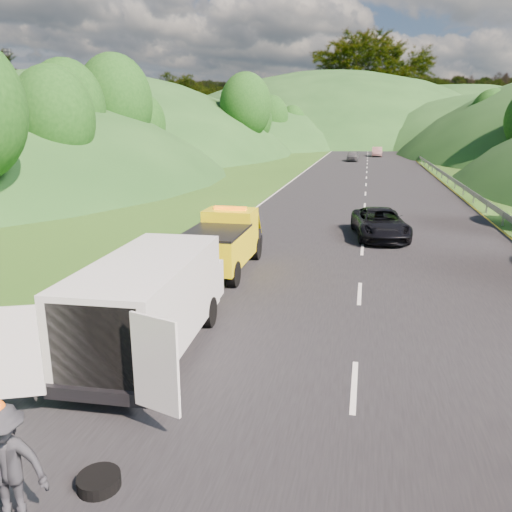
% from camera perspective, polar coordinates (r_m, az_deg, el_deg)
% --- Properties ---
extents(ground, '(320.00, 320.00, 0.00)m').
position_cam_1_polar(ground, '(13.11, -1.97, -9.09)').
color(ground, '#38661E').
rests_on(ground, ground).
extents(road_surface, '(14.00, 200.00, 0.02)m').
position_cam_1_polar(road_surface, '(51.86, 12.50, 8.73)').
color(road_surface, black).
rests_on(road_surface, ground).
extents(guardrail, '(0.06, 140.00, 1.52)m').
position_cam_1_polar(guardrail, '(64.72, 19.13, 9.43)').
color(guardrail, gray).
rests_on(guardrail, ground).
extents(tree_line_left, '(14.00, 140.00, 14.00)m').
position_cam_1_polar(tree_line_left, '(75.08, -4.73, 10.85)').
color(tree_line_left, '#255519').
rests_on(tree_line_left, ground).
extents(hills_backdrop, '(201.00, 288.60, 44.00)m').
position_cam_1_polar(hills_backdrop, '(146.42, 14.13, 12.45)').
color(hills_backdrop, '#2D5B23').
rests_on(hills_backdrop, ground).
extents(tow_truck, '(2.02, 5.25, 2.25)m').
position_cam_1_polar(tow_truck, '(18.47, -3.71, 1.67)').
color(tow_truck, black).
rests_on(tow_truck, ground).
extents(white_van, '(3.61, 6.70, 2.34)m').
position_cam_1_polar(white_van, '(12.07, -11.93, -4.83)').
color(white_van, black).
rests_on(white_van, ground).
extents(woman, '(0.59, 0.71, 1.69)m').
position_cam_1_polar(woman, '(14.58, -15.08, -7.07)').
color(woman, silver).
rests_on(woman, ground).
extents(child, '(0.57, 0.50, 0.97)m').
position_cam_1_polar(child, '(13.22, -13.21, -9.30)').
color(child, '#D2CA70').
rests_on(child, ground).
extents(suitcase, '(0.34, 0.22, 0.52)m').
position_cam_1_polar(suitcase, '(14.48, -16.74, -6.25)').
color(suitcase, '#66604C').
rests_on(suitcase, ground).
extents(spare_tire, '(0.65, 0.65, 0.20)m').
position_cam_1_polar(spare_tire, '(8.65, -17.45, -23.98)').
color(spare_tire, black).
rests_on(spare_tire, ground).
extents(passing_suv, '(2.97, 5.26, 1.39)m').
position_cam_1_polar(passing_suv, '(24.65, 13.88, 2.01)').
color(passing_suv, black).
rests_on(passing_suv, ground).
extents(dist_car_a, '(1.65, 4.09, 1.39)m').
position_cam_1_polar(dist_car_a, '(74.36, 10.96, 10.59)').
color(dist_car_a, '#434447').
rests_on(dist_car_a, ground).
extents(dist_car_b, '(1.61, 4.60, 1.52)m').
position_cam_1_polar(dist_car_b, '(85.57, 13.63, 10.99)').
color(dist_car_b, '#795150').
rests_on(dist_car_b, ground).
extents(dist_car_c, '(2.20, 5.42, 1.57)m').
position_cam_1_polar(dist_car_c, '(108.73, 12.34, 11.83)').
color(dist_car_c, '#8F475B').
rests_on(dist_car_c, ground).
extents(dist_car_d, '(1.65, 4.09, 1.39)m').
position_cam_1_polar(dist_car_d, '(125.75, 13.56, 12.14)').
color(dist_car_d, brown).
rests_on(dist_car_d, ground).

